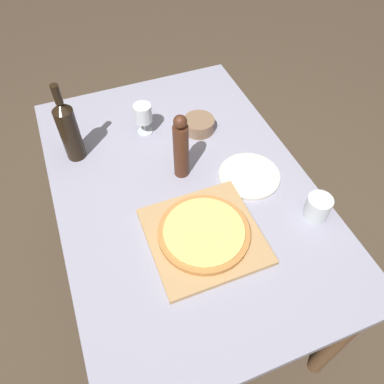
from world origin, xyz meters
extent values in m
plane|color=#4C3D2D|center=(0.00, 0.00, 0.00)|extent=(12.00, 12.00, 0.00)
cube|color=#9393A8|center=(0.00, 0.00, 0.75)|extent=(0.90, 1.33, 0.03)
cylinder|color=brown|center=(0.39, -0.61, 0.37)|extent=(0.06, 0.06, 0.74)
cylinder|color=brown|center=(-0.39, 0.61, 0.37)|extent=(0.06, 0.06, 0.74)
cylinder|color=brown|center=(0.39, 0.61, 0.37)|extent=(0.06, 0.06, 0.74)
cube|color=tan|center=(-0.01, -0.23, 0.77)|extent=(0.35, 0.35, 0.02)
cylinder|color=#BC7A3D|center=(-0.01, -0.23, 0.79)|extent=(0.30, 0.30, 0.02)
cylinder|color=#E0C66B|center=(-0.01, -0.23, 0.80)|extent=(0.26, 0.26, 0.01)
cylinder|color=black|center=(-0.33, 0.29, 0.87)|extent=(0.07, 0.07, 0.22)
cone|color=black|center=(-0.33, 0.29, 1.00)|extent=(0.07, 0.07, 0.03)
cylinder|color=black|center=(-0.33, 0.29, 1.05)|extent=(0.03, 0.03, 0.07)
cylinder|color=#4C2819|center=(0.02, 0.06, 0.88)|extent=(0.05, 0.05, 0.22)
sphere|color=#4C2819|center=(0.02, 0.06, 1.01)|extent=(0.05, 0.05, 0.05)
cylinder|color=silver|center=(-0.04, 0.33, 0.77)|extent=(0.06, 0.06, 0.00)
cylinder|color=silver|center=(-0.04, 0.33, 0.80)|extent=(0.01, 0.01, 0.06)
cylinder|color=silver|center=(-0.04, 0.33, 0.86)|extent=(0.07, 0.07, 0.07)
cylinder|color=#84664C|center=(0.17, 0.26, 0.79)|extent=(0.13, 0.13, 0.05)
cylinder|color=silver|center=(0.37, -0.28, 0.81)|extent=(0.08, 0.08, 0.08)
cylinder|color=silver|center=(0.24, -0.05, 0.77)|extent=(0.23, 0.23, 0.01)
camera|label=1|loc=(-0.29, -0.82, 1.80)|focal=35.00mm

